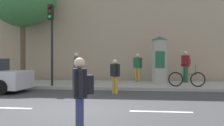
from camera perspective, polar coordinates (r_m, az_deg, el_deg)
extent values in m
plane|color=#38383A|center=(8.33, -6.81, -9.68)|extent=(80.00, 80.00, 0.00)
cube|color=#9E9B93|center=(15.15, -0.41, -4.55)|extent=(36.00, 4.00, 0.15)
cube|color=silver|center=(9.20, -21.65, -8.70)|extent=(1.80, 0.16, 0.01)
cube|color=silver|center=(8.10, 10.16, -9.96)|extent=(1.80, 0.16, 0.01)
cube|color=tan|center=(20.34, 1.47, 10.81)|extent=(36.00, 5.00, 10.01)
cylinder|color=black|center=(14.11, -12.40, 2.04)|extent=(0.12, 0.12, 3.31)
cube|color=black|center=(14.12, -12.68, 10.31)|extent=(0.24, 0.24, 0.75)
sphere|color=#390605|center=(14.04, -12.87, 11.33)|extent=(0.16, 0.16, 0.16)
sphere|color=#3C2906|center=(14.00, -12.86, 10.37)|extent=(0.16, 0.16, 0.16)
sphere|color=green|center=(13.96, -12.86, 9.39)|extent=(0.16, 0.16, 0.16)
cylinder|color=#9E9B93|center=(15.24, 9.92, 0.26)|extent=(0.83, 0.83, 2.40)
cone|color=#334C33|center=(15.28, 9.93, 5.14)|extent=(0.91, 0.91, 0.20)
cube|color=#1E5938|center=(14.81, 10.00, 0.70)|extent=(0.50, 0.02, 0.90)
cylinder|color=brown|center=(17.66, -18.10, 1.84)|extent=(0.31, 0.31, 3.33)
cylinder|color=#B78C33|center=(11.80, 0.91, -4.66)|extent=(0.14, 0.14, 0.76)
cylinder|color=#B78C33|center=(11.97, 0.36, -4.58)|extent=(0.14, 0.14, 0.76)
cube|color=black|center=(11.84, 0.63, -1.51)|extent=(0.45, 0.46, 0.54)
cylinder|color=black|center=(11.63, 1.32, -1.55)|extent=(0.09, 0.09, 0.51)
cylinder|color=black|center=(12.04, -0.03, -1.46)|extent=(0.09, 0.09, 0.51)
sphere|color=beige|center=(11.83, 0.63, 0.28)|extent=(0.20, 0.20, 0.20)
cylinder|color=navy|center=(5.52, -6.89, -11.03)|extent=(0.14, 0.14, 0.79)
cylinder|color=navy|center=(5.33, -6.67, -11.46)|extent=(0.14, 0.14, 0.79)
cube|color=black|center=(5.32, -6.80, -4.16)|extent=(0.36, 0.44, 0.56)
cylinder|color=black|center=(5.56, -7.06, -3.95)|extent=(0.09, 0.09, 0.53)
cylinder|color=black|center=(5.09, -6.51, -4.40)|extent=(0.09, 0.09, 0.53)
sphere|color=beige|center=(5.30, -6.81, -0.02)|extent=(0.21, 0.21, 0.21)
cube|color=black|center=(5.35, -4.87, -4.44)|extent=(0.25, 0.32, 0.36)
cylinder|color=#B78C33|center=(15.99, 5.71, -2.49)|extent=(0.14, 0.14, 0.83)
cylinder|color=#B78C33|center=(16.14, 5.06, -2.46)|extent=(0.14, 0.14, 0.83)
cube|color=#1E5938|center=(16.04, 5.39, 0.07)|extent=(0.52, 0.48, 0.59)
cylinder|color=#1E5938|center=(15.86, 6.17, 0.05)|extent=(0.09, 0.09, 0.56)
cylinder|color=#1E5938|center=(16.22, 4.63, 0.08)|extent=(0.09, 0.09, 0.56)
sphere|color=beige|center=(16.04, 5.39, 1.53)|extent=(0.23, 0.23, 0.23)
cylinder|color=black|center=(14.67, -7.47, -2.79)|extent=(0.14, 0.14, 0.85)
cylinder|color=black|center=(14.48, -7.52, -2.84)|extent=(0.14, 0.14, 0.85)
cube|color=#4C4C51|center=(14.55, -7.50, 0.04)|extent=(0.31, 0.42, 0.60)
cylinder|color=#4C4C51|center=(14.78, -7.44, 0.06)|extent=(0.09, 0.09, 0.57)
cylinder|color=#4C4C51|center=(14.31, -7.56, 0.02)|extent=(0.09, 0.09, 0.57)
sphere|color=beige|center=(14.54, -7.51, 1.68)|extent=(0.23, 0.23, 0.23)
cylinder|color=#1E5938|center=(16.13, 15.34, -2.36)|extent=(0.14, 0.14, 0.91)
cylinder|color=#1E5938|center=(16.30, 14.81, -2.32)|extent=(0.14, 0.14, 0.91)
cube|color=maroon|center=(16.19, 15.09, 0.41)|extent=(0.45, 0.51, 0.65)
cylinder|color=maroon|center=(15.99, 15.73, 0.40)|extent=(0.09, 0.09, 0.61)
cylinder|color=maroon|center=(16.39, 14.46, 0.42)|extent=(0.09, 0.09, 0.61)
sphere|color=beige|center=(16.19, 15.09, 1.99)|extent=(0.25, 0.25, 0.25)
cube|color=maroon|center=(16.31, 15.56, 0.30)|extent=(0.29, 0.32, 0.36)
torus|color=black|center=(13.79, 13.14, -3.31)|extent=(0.72, 0.09, 0.72)
torus|color=black|center=(13.89, 17.47, -3.30)|extent=(0.72, 0.09, 0.72)
cylinder|color=#2D5938|center=(13.82, 15.32, -2.28)|extent=(0.95, 0.08, 0.04)
cylinder|color=#2D5938|center=(13.79, 14.67, -1.45)|extent=(0.04, 0.04, 0.45)
cylinder|color=#2D5938|center=(13.85, 17.05, -1.45)|extent=(0.04, 0.04, 0.50)
cube|color=black|center=(13.78, 14.67, -0.41)|extent=(0.24, 0.11, 0.06)
cylinder|color=black|center=(12.36, -22.15, -4.74)|extent=(0.65, 0.25, 0.64)
cylinder|color=black|center=(13.80, -18.52, -4.13)|extent=(0.65, 0.25, 0.64)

